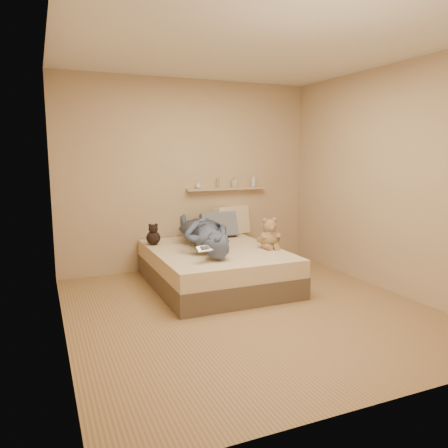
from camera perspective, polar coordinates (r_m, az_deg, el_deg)
name	(u,v)px	position (r m, az deg, el deg)	size (l,w,h in m)	color
room	(250,184)	(4.37, 3.37, 5.23)	(3.80, 3.80, 3.80)	#9F7A52
bed	(215,267)	(5.38, -1.18, -5.62)	(1.50, 1.90, 0.45)	brown
game_console	(205,249)	(4.62, -2.53, -3.23)	(0.19, 0.09, 0.06)	#AEB1B5
teddy_bear	(269,235)	(5.38, 5.93, -1.49)	(0.31, 0.31, 0.38)	tan
dark_plush	(153,236)	(5.62, -9.22, -1.50)	(0.18, 0.18, 0.28)	black
pillow_cream	(232,220)	(6.27, 1.01, 0.48)	(0.55, 0.16, 0.40)	beige
pillow_grey	(219,225)	(6.05, -0.67, -0.13)	(0.50, 0.14, 0.34)	slate
person	(204,232)	(5.39, -2.64, -1.04)	(0.59, 1.62, 0.39)	#414E66
wall_shelf	(227,189)	(6.27, 0.35, 4.62)	(1.20, 0.12, 0.03)	tan
shelf_bottles	(230,182)	(6.29, 0.82, 5.46)	(0.95, 0.09, 0.19)	silver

